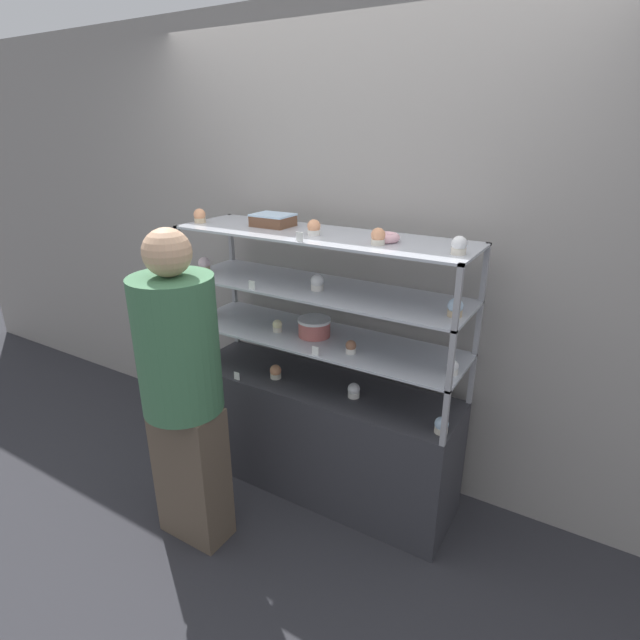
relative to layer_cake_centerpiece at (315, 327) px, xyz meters
The scene contains 29 objects.
ground_plane 1.00m from the layer_cake_centerpiece, ahead, with size 20.00×20.00×0.00m, color #2D2D33.
back_wall 0.48m from the layer_cake_centerpiece, 84.53° to the left, with size 8.00×0.05×2.60m.
display_base 0.66m from the layer_cake_centerpiece, ahead, with size 1.54×0.45×0.67m.
display_riser_lower 0.07m from the layer_cake_centerpiece, ahead, with size 1.54×0.45×0.27m.
display_riser_middle 0.21m from the layer_cake_centerpiece, ahead, with size 1.54×0.45×0.27m.
display_riser_upper 0.48m from the layer_cake_centerpiece, ahead, with size 1.54×0.45×0.27m.
layer_cake_centerpiece is the anchor object (origin of this frame).
sheet_cake_frosted 0.60m from the layer_cake_centerpiece, behind, with size 0.20×0.16×0.06m.
cupcake_0 0.75m from the layer_cake_centerpiece, behind, with size 0.06×0.06×0.08m.
cupcake_1 0.36m from the layer_cake_centerpiece, 159.13° to the right, with size 0.06×0.06×0.08m.
cupcake_2 0.39m from the layer_cake_centerpiece, ahead, with size 0.06×0.06×0.08m.
cupcake_3 0.82m from the layer_cake_centerpiece, ahead, with size 0.06×0.06×0.08m.
price_tag_0 0.53m from the layer_cake_centerpiece, 151.42° to the right, with size 0.04×0.00×0.04m.
cupcake_4 0.68m from the layer_cake_centerpiece, behind, with size 0.05×0.05×0.07m.
cupcake_5 0.21m from the layer_cake_centerpiece, 164.46° to the right, with size 0.05×0.05×0.07m.
cupcake_6 0.29m from the layer_cake_centerpiece, 20.13° to the right, with size 0.05×0.05×0.07m.
cupcake_7 0.76m from the layer_cake_centerpiece, ahead, with size 0.05×0.05×0.07m.
price_tag_1 0.25m from the layer_cake_centerpiece, 57.80° to the right, with size 0.04×0.00×0.04m.
cupcake_8 0.74m from the layer_cake_centerpiece, behind, with size 0.07×0.07×0.08m.
cupcake_9 0.27m from the layer_cake_centerpiece, 46.51° to the right, with size 0.07×0.07×0.08m.
cupcake_10 0.79m from the layer_cake_centerpiece, ahead, with size 0.07×0.07×0.08m.
price_tag_2 0.40m from the layer_cake_centerpiece, 139.26° to the right, with size 0.04×0.00×0.04m.
cupcake_11 0.87m from the layer_cake_centerpiece, behind, with size 0.06×0.06×0.08m.
cupcake_12 0.54m from the layer_cake_centerpiece, 60.28° to the right, with size 0.06×0.06×0.08m.
cupcake_13 0.66m from the layer_cake_centerpiece, 12.28° to the right, with size 0.06×0.06×0.08m.
cupcake_14 0.91m from the layer_cake_centerpiece, ahead, with size 0.06×0.06×0.08m.
price_tag_3 0.56m from the layer_cake_centerpiece, 76.57° to the right, with size 0.04×0.00×0.04m.
donut_glazed 0.64m from the layer_cake_centerpiece, ahead, with size 0.13×0.13×0.04m.
customer_figure 0.74m from the layer_cake_centerpiece, 116.29° to the right, with size 0.37×0.37×1.59m.
Camera 1 is at (1.25, -2.07, 1.98)m, focal length 28.00 mm.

